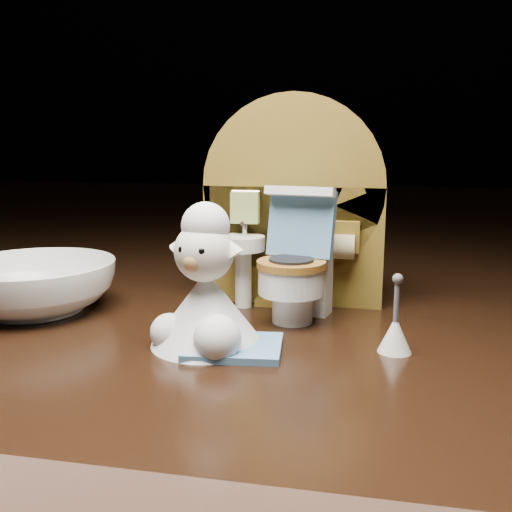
{
  "coord_description": "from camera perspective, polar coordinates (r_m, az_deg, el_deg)",
  "views": [
    {
      "loc": [
        0.05,
        -0.34,
        0.12
      ],
      "look_at": [
        -0.02,
        0.01,
        0.05
      ],
      "focal_mm": 40.0,
      "sensor_mm": 36.0,
      "label": 1
    }
  ],
  "objects": [
    {
      "name": "bath_mat",
      "position": [
        0.33,
        -2.24,
        -9.08
      ],
      "size": [
        0.06,
        0.05,
        0.0
      ],
      "primitive_type": "cube",
      "rotation": [
        0.0,
        0.0,
        0.1
      ],
      "color": "#578BB4",
      "rests_on": "ground"
    },
    {
      "name": "toy_toilet",
      "position": [
        0.38,
        4.16,
        -1.55
      ],
      "size": [
        0.05,
        0.06,
        0.09
      ],
      "rotation": [
        0.0,
        0.0,
        -0.22
      ],
      "color": "white",
      "rests_on": "ground"
    },
    {
      "name": "backdrop_panel",
      "position": [
        0.41,
        3.6,
        4.23
      ],
      "size": [
        0.13,
        0.05,
        0.15
      ],
      "color": "brown",
      "rests_on": "ground"
    },
    {
      "name": "plush_lamb",
      "position": [
        0.33,
        -5.06,
        -4.01
      ],
      "size": [
        0.07,
        0.07,
        0.09
      ],
      "rotation": [
        0.0,
        0.0,
        -0.2
      ],
      "color": "white",
      "rests_on": "ground"
    },
    {
      "name": "toilet_brush",
      "position": [
        0.33,
        13.74,
        -7.36
      ],
      "size": [
        0.02,
        0.02,
        0.05
      ],
      "color": "white",
      "rests_on": "ground"
    },
    {
      "name": "ceramic_bowl",
      "position": [
        0.43,
        -21.29,
        -2.86
      ],
      "size": [
        0.13,
        0.13,
        0.04
      ],
      "primitive_type": "imported",
      "rotation": [
        0.0,
        0.0,
        -0.17
      ],
      "color": "white",
      "rests_on": "ground"
    }
  ]
}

